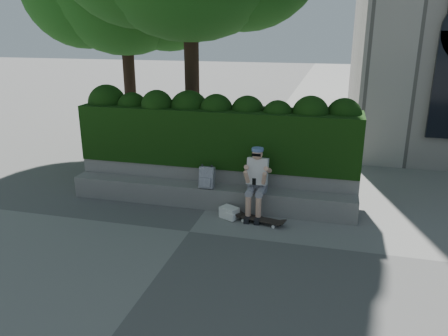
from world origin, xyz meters
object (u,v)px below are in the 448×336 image
(backpack_plaid, at_px, (207,177))
(backpack_ground, at_px, (229,212))
(person, at_px, (257,179))
(skateboard, at_px, (260,219))

(backpack_plaid, height_order, backpack_ground, backpack_plaid)
(backpack_ground, bearing_deg, backpack_plaid, 174.07)
(backpack_ground, bearing_deg, person, 57.58)
(person, bearing_deg, backpack_ground, -149.47)
(backpack_plaid, relative_size, backpack_ground, 1.28)
(skateboard, xyz_separation_m, backpack_ground, (-0.63, 0.10, 0.03))
(person, xyz_separation_m, skateboard, (0.15, -0.38, -0.67))
(skateboard, height_order, backpack_ground, backpack_ground)
(person, bearing_deg, backpack_plaid, 175.54)
(backpack_plaid, bearing_deg, backpack_ground, -33.99)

